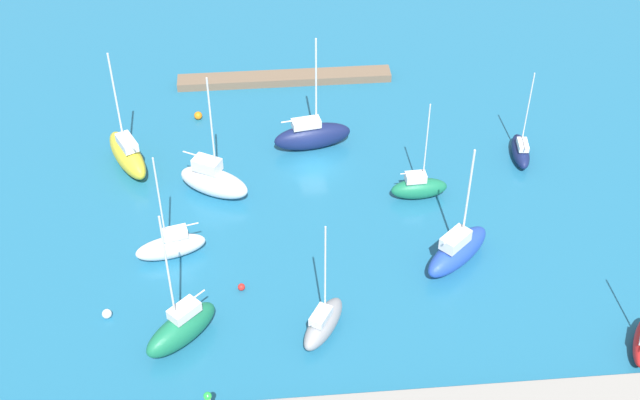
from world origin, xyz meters
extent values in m
plane|color=#1E668C|center=(0.00, 0.00, 0.00)|extent=(160.00, 160.00, 0.00)
cube|color=brown|center=(2.01, -15.72, 0.44)|extent=(23.81, 2.35, 0.89)
sphere|color=green|center=(9.52, 30.38, 4.90)|extent=(0.56, 0.56, 0.56)
ellipsoid|color=#141E4C|center=(-0.12, -3.15, 1.34)|extent=(8.10, 3.59, 2.68)
cube|color=silver|center=(0.50, -3.05, 3.05)|extent=(3.01, 1.84, 0.75)
cylinder|color=silver|center=(-0.51, -3.22, 7.50)|extent=(0.19, 0.19, 9.65)
cylinder|color=silver|center=(1.24, -2.92, 3.58)|extent=(3.52, 0.75, 0.15)
ellipsoid|color=white|center=(13.29, 11.57, 1.05)|extent=(6.32, 3.20, 2.10)
cube|color=silver|center=(12.82, 11.46, 2.53)|extent=(2.38, 1.57, 0.85)
cylinder|color=silver|center=(13.58, 11.64, 6.44)|extent=(0.15, 0.15, 8.67)
cylinder|color=silver|center=(12.17, 11.30, 3.10)|extent=(2.86, 0.80, 0.12)
ellipsoid|color=#19724C|center=(-9.42, 5.48, 0.98)|extent=(5.40, 2.19, 1.96)
cube|color=silver|center=(-8.99, 5.50, 2.37)|extent=(1.97, 1.24, 0.80)
cylinder|color=silver|center=(-9.68, 5.46, 6.16)|extent=(0.13, 0.13, 8.39)
cylinder|color=silver|center=(-8.59, 5.52, 2.92)|extent=(2.18, 0.22, 0.10)
ellipsoid|color=gray|center=(0.99, 21.31, 1.00)|extent=(4.55, 5.88, 2.01)
cube|color=silver|center=(1.22, 21.71, 2.35)|extent=(2.03, 2.35, 0.70)
cylinder|color=silver|center=(0.84, 21.07, 6.49)|extent=(0.14, 0.14, 8.98)
cylinder|color=silver|center=(1.44, 22.06, 2.85)|extent=(1.28, 2.04, 0.11)
ellipsoid|color=yellow|center=(18.03, -1.42, 1.47)|extent=(5.39, 7.91, 2.94)
cube|color=silver|center=(17.76, -0.87, 3.37)|extent=(2.42, 3.08, 0.86)
cylinder|color=silver|center=(18.20, -1.77, 7.76)|extent=(0.18, 0.18, 9.62)
cylinder|color=silver|center=(17.53, -0.39, 3.96)|extent=(1.48, 2.83, 0.15)
ellipsoid|color=#2347B2|center=(-11.11, 14.42, 1.24)|extent=(7.26, 6.86, 2.47)
cube|color=silver|center=(-10.66, 14.82, 3.02)|extent=(3.00, 2.90, 1.10)
cylinder|color=silver|center=(-11.40, 14.16, 7.14)|extent=(0.18, 0.18, 9.33)
cylinder|color=silver|center=(-10.38, 15.08, 3.73)|extent=(2.14, 1.94, 0.15)
ellipsoid|color=#141E4C|center=(-20.48, 0.44, 0.83)|extent=(2.23, 5.48, 1.65)
cube|color=silver|center=(-20.43, 0.86, 1.94)|extent=(1.18, 2.02, 0.57)
cylinder|color=silver|center=(-20.51, 0.17, 5.65)|extent=(0.13, 0.13, 8.00)
cylinder|color=silver|center=(-20.38, 1.21, 2.37)|extent=(0.35, 2.10, 0.10)
ellipsoid|color=white|center=(9.64, 3.35, 1.34)|extent=(7.35, 5.65, 2.68)
cube|color=silver|center=(10.13, 3.08, 3.26)|extent=(2.94, 2.56, 1.18)
cylinder|color=silver|center=(9.33, 3.53, 7.75)|extent=(0.17, 0.17, 10.15)
cylinder|color=silver|center=(10.81, 2.69, 4.00)|extent=(3.03, 1.79, 0.13)
ellipsoid|color=#19724C|center=(11.99, 21.21, 1.30)|extent=(6.44, 6.26, 2.59)
cube|color=silver|center=(11.60, 20.84, 3.01)|extent=(2.70, 2.66, 0.84)
cylinder|color=silver|center=(12.23, 21.44, 7.86)|extent=(0.16, 0.16, 10.54)
cylinder|color=silver|center=(11.13, 20.40, 3.58)|extent=(2.29, 2.17, 0.13)
sphere|color=white|center=(18.12, 18.23, 0.39)|extent=(0.78, 0.78, 0.78)
sphere|color=red|center=(7.34, 16.11, 0.30)|extent=(0.61, 0.61, 0.61)
sphere|color=orange|center=(11.49, -9.17, 0.43)|extent=(0.85, 0.85, 0.85)
camera|label=1|loc=(5.06, 65.04, 50.75)|focal=47.23mm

